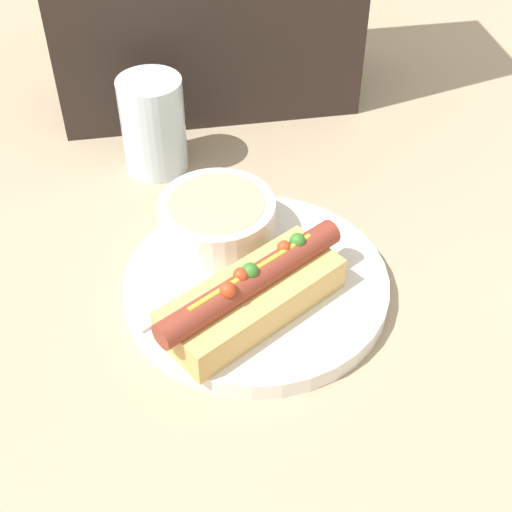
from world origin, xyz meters
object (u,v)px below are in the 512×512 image
at_px(hot_dog, 252,294).
at_px(spoon, 233,272).
at_px(drinking_glass, 153,125).
at_px(soup_bowl, 217,219).

height_order(hot_dog, spoon, hot_dog).
bearing_deg(hot_dog, drinking_glass, 72.84).
bearing_deg(drinking_glass, spoon, -75.02).
relative_size(hot_dog, soup_bowl, 1.57).
bearing_deg(hot_dog, spoon, 70.79).
distance_m(hot_dog, drinking_glass, 0.28).
distance_m(spoon, drinking_glass, 0.23).
relative_size(soup_bowl, drinking_glass, 1.03).
bearing_deg(spoon, soup_bowl, 64.69).
bearing_deg(drinking_glass, soup_bowl, -72.26).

